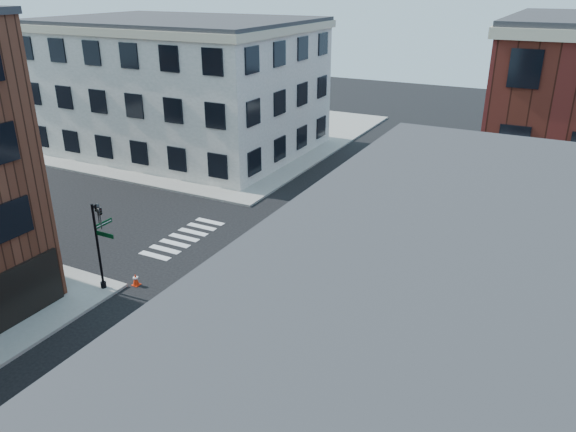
{
  "coord_description": "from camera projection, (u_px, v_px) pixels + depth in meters",
  "views": [
    {
      "loc": [
        12.51,
        -24.2,
        14.25
      ],
      "look_at": [
        -0.29,
        0.57,
        2.5
      ],
      "focal_mm": 35.0,
      "sensor_mm": 36.0,
      "label": 1
    }
  ],
  "objects": [
    {
      "name": "signal_pole",
      "position": [
        100.0,
        237.0,
        26.91
      ],
      "size": [
        1.29,
        1.24,
        4.6
      ],
      "color": "black",
      "rests_on": "ground"
    },
    {
      "name": "building_nw",
      "position": [
        180.0,
        87.0,
        49.64
      ],
      "size": [
        22.0,
        16.0,
        11.0
      ],
      "primitive_type": "cube",
      "color": "beige",
      "rests_on": "ground"
    },
    {
      "name": "box_truck",
      "position": [
        465.0,
        295.0,
        23.71
      ],
      "size": [
        8.49,
        2.94,
        3.79
      ],
      "rotation": [
        0.0,
        0.0,
        -0.05
      ],
      "color": "silver",
      "rests_on": "ground"
    },
    {
      "name": "tree_near",
      "position": [
        472.0,
        176.0,
        34.38
      ],
      "size": [
        2.69,
        2.69,
        4.49
      ],
      "color": "black",
      "rests_on": "ground"
    },
    {
      "name": "tree_far",
      "position": [
        488.0,
        155.0,
        39.41
      ],
      "size": [
        2.43,
        2.43,
        4.07
      ],
      "color": "black",
      "rests_on": "ground"
    },
    {
      "name": "ground",
      "position": [
        288.0,
        263.0,
        30.64
      ],
      "size": [
        120.0,
        120.0,
        0.0
      ],
      "primitive_type": "plane",
      "color": "black",
      "rests_on": "ground"
    },
    {
      "name": "sidewalk_nw",
      "position": [
        199.0,
        132.0,
        56.69
      ],
      "size": [
        30.0,
        30.0,
        0.15
      ],
      "primitive_type": "cube",
      "color": "gray",
      "rests_on": "ground"
    },
    {
      "name": "traffic_cone",
      "position": [
        136.0,
        280.0,
        28.26
      ],
      "size": [
        0.36,
        0.36,
        0.65
      ],
      "rotation": [
        0.0,
        0.0,
        -0.01
      ],
      "color": "red",
      "rests_on": "ground"
    }
  ]
}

